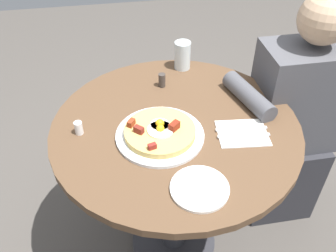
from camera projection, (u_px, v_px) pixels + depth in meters
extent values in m
plane|color=#4C4742|center=(174.00, 241.00, 1.79)|extent=(6.00, 6.00, 0.00)
cylinder|color=brown|center=(176.00, 128.00, 1.30)|extent=(0.89, 0.89, 0.03)
cylinder|color=#333338|center=(174.00, 195.00, 1.55)|extent=(0.11, 0.11, 0.73)
cylinder|color=#333338|center=(174.00, 240.00, 1.78)|extent=(0.40, 0.40, 0.02)
cube|color=#2D2D33|center=(279.00, 173.00, 1.83)|extent=(0.32, 0.28, 0.45)
cube|color=#4C4C51|center=(301.00, 98.00, 1.52)|extent=(0.38, 0.22, 0.48)
sphere|color=tan|center=(324.00, 19.00, 1.29)|extent=(0.19, 0.19, 0.19)
cylinder|color=#4C4C51|center=(249.00, 96.00, 1.37)|extent=(0.14, 0.27, 0.07)
cylinder|color=white|center=(160.00, 135.00, 1.24)|extent=(0.30, 0.30, 0.01)
cylinder|color=tan|center=(160.00, 131.00, 1.23)|extent=(0.24, 0.24, 0.02)
cylinder|color=white|center=(160.00, 125.00, 1.23)|extent=(0.06, 0.06, 0.01)
sphere|color=yellow|center=(160.00, 123.00, 1.23)|extent=(0.03, 0.03, 0.03)
cylinder|color=white|center=(160.00, 130.00, 1.21)|extent=(0.09, 0.09, 0.01)
sphere|color=yellow|center=(160.00, 128.00, 1.21)|extent=(0.03, 0.03, 0.03)
cube|color=maroon|center=(152.00, 146.00, 1.14)|extent=(0.03, 0.02, 0.02)
cube|color=maroon|center=(139.00, 130.00, 1.20)|extent=(0.04, 0.04, 0.02)
cube|color=maroon|center=(131.00, 123.00, 1.23)|extent=(0.03, 0.04, 0.02)
cube|color=maroon|center=(174.00, 126.00, 1.21)|extent=(0.04, 0.04, 0.03)
cube|color=#387F2D|center=(177.00, 123.00, 1.24)|extent=(0.01, 0.00, 0.00)
cube|color=#387F2D|center=(171.00, 124.00, 1.23)|extent=(0.00, 0.01, 0.00)
cube|color=#387F2D|center=(163.00, 122.00, 1.24)|extent=(0.01, 0.01, 0.00)
cube|color=#387F2D|center=(150.00, 129.00, 1.21)|extent=(0.01, 0.01, 0.00)
cube|color=#387F2D|center=(159.00, 120.00, 1.25)|extent=(0.01, 0.01, 0.00)
cube|color=#387F2D|center=(160.00, 126.00, 1.23)|extent=(0.01, 0.01, 0.00)
cylinder|color=white|center=(200.00, 188.00, 1.06)|extent=(0.18, 0.18, 0.01)
cube|color=white|center=(242.00, 133.00, 1.25)|extent=(0.18, 0.16, 0.00)
cube|color=silver|center=(241.00, 129.00, 1.26)|extent=(0.18, 0.03, 0.00)
cube|color=silver|center=(244.00, 136.00, 1.24)|extent=(0.18, 0.03, 0.00)
cylinder|color=silver|center=(182.00, 55.00, 1.54)|extent=(0.07, 0.07, 0.12)
cylinder|color=white|center=(79.00, 128.00, 1.24)|extent=(0.03, 0.03, 0.05)
cylinder|color=#3F3833|center=(162.00, 80.00, 1.45)|extent=(0.03, 0.03, 0.06)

